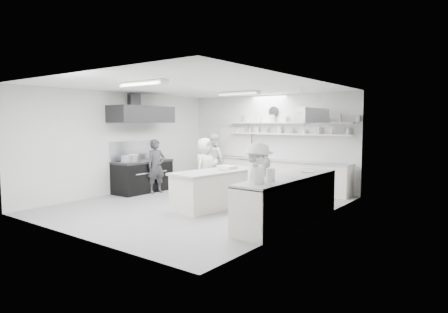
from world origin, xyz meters
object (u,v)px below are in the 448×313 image
Objects in this scene: cook_stove at (156,166)px; back_counter at (272,175)px; stove at (143,177)px; cook_back at (212,160)px; right_counter at (288,201)px; prep_island at (217,190)px.

back_counter is at bearing -29.52° from cook_stove.
cook_back is (1.04, 2.09, 0.43)m from stove.
stove is 5.28m from right_counter.
stove is at bearing 173.48° from right_counter.
stove is at bearing -178.03° from prep_island.
back_counter is 4.13m from right_counter.
cook_back is (0.58, 1.97, 0.07)m from cook_stove.
stove is 3.12m from prep_island.
stove reaches higher than prep_island.
back_counter is 3.10× the size of cook_stove.
stove is 1.02× the size of cook_back.
prep_island is 1.34× the size of cook_back.
back_counter is 2.12× the size of prep_island.
cook_stove is at bearing 171.41° from right_counter.
right_counter is 1.40× the size of prep_island.
cook_stove is (-2.64, 0.41, 0.37)m from prep_island.
prep_island is 2.69m from cook_stove.
right_counter is 4.85m from cook_stove.
cook_stove is at bearing -132.26° from back_counter.
cook_stove is 0.92× the size of cook_back.
stove is 2.37m from cook_back.
stove is 0.60m from cook_stove.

